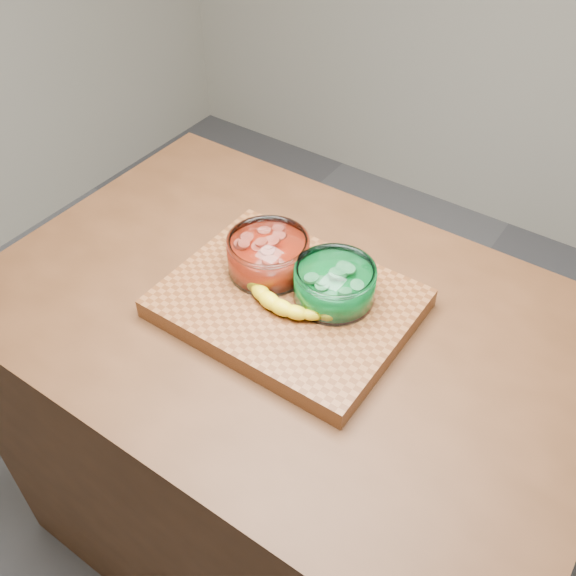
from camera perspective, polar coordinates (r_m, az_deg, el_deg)
The scene contains 6 objects.
ground at distance 1.98m, azimuth 0.00°, elevation -20.66°, with size 3.50×3.50×0.00m, color #4F4F53.
counter at distance 1.58m, azimuth 0.00°, elevation -13.52°, with size 1.20×0.80×0.90m, color #4B2B16.
cutting_board at distance 1.22m, azimuth 0.00°, elevation -1.37°, with size 0.45×0.35×0.04m, color brown.
bowl_red at distance 1.23m, azimuth -1.76°, elevation 2.91°, with size 0.16×0.16×0.07m.
bowl_green at distance 1.18m, azimuth 4.16°, elevation 0.35°, with size 0.15×0.15×0.07m.
banana at distance 1.19m, azimuth -0.23°, elevation -0.36°, with size 0.24×0.13×0.03m, color yellow, non-canonical shape.
Camera 1 is at (0.49, -0.71, 1.78)m, focal length 40.00 mm.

